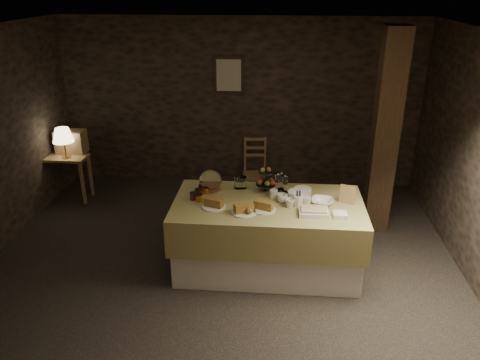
# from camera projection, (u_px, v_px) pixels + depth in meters

# --- Properties ---
(ground_plane) EXTENTS (5.50, 5.00, 0.01)m
(ground_plane) POSITION_uv_depth(u_px,v_px,m) (221.00, 266.00, 5.44)
(ground_plane) COLOR black
(ground_plane) RESTS_ON ground
(room_shell) EXTENTS (5.52, 5.02, 2.60)m
(room_shell) POSITION_uv_depth(u_px,v_px,m) (218.00, 138.00, 4.83)
(room_shell) COLOR black
(room_shell) RESTS_ON ground
(buffet_table) EXTENTS (2.08, 1.11, 0.82)m
(buffet_table) POSITION_uv_depth(u_px,v_px,m) (268.00, 230.00, 5.25)
(buffet_table) COLOR silver
(buffet_table) RESTS_ON ground_plane
(console_table) EXTENTS (0.64, 0.36, 0.68)m
(console_table) POSITION_uv_depth(u_px,v_px,m) (66.00, 165.00, 6.90)
(console_table) COLOR olive
(console_table) RESTS_ON ground_plane
(table_lamp) EXTENTS (0.30, 0.30, 0.45)m
(table_lamp) POSITION_uv_depth(u_px,v_px,m) (63.00, 135.00, 6.67)
(table_lamp) COLOR tan
(table_lamp) RESTS_ON console_table
(wine_rack) EXTENTS (0.42, 0.26, 0.34)m
(wine_rack) POSITION_uv_depth(u_px,v_px,m) (71.00, 142.00, 6.95)
(wine_rack) COLOR olive
(wine_rack) RESTS_ON console_table
(chair) EXTENTS (0.40, 0.38, 0.62)m
(chair) POSITION_uv_depth(u_px,v_px,m) (255.00, 166.00, 7.42)
(chair) COLOR olive
(chair) RESTS_ON ground_plane
(timber_column) EXTENTS (0.30, 0.30, 2.60)m
(timber_column) POSITION_uv_depth(u_px,v_px,m) (385.00, 135.00, 5.80)
(timber_column) COLOR black
(timber_column) RESTS_ON ground_plane
(framed_picture) EXTENTS (0.45, 0.04, 0.55)m
(framed_picture) POSITION_uv_depth(u_px,v_px,m) (229.00, 75.00, 7.02)
(framed_picture) COLOR #2E2417
(framed_picture) RESTS_ON room_shell
(plate_stack_a) EXTENTS (0.19, 0.19, 0.10)m
(plate_stack_a) POSITION_uv_depth(u_px,v_px,m) (296.00, 196.00, 5.16)
(plate_stack_a) COLOR white
(plate_stack_a) RESTS_ON buffet_table
(plate_stack_b) EXTENTS (0.20, 0.20, 0.08)m
(plate_stack_b) POSITION_uv_depth(u_px,v_px,m) (302.00, 192.00, 5.27)
(plate_stack_b) COLOR white
(plate_stack_b) RESTS_ON buffet_table
(cutlery_holder) EXTENTS (0.10, 0.10, 0.12)m
(cutlery_holder) POSITION_uv_depth(u_px,v_px,m) (298.00, 201.00, 5.01)
(cutlery_holder) COLOR white
(cutlery_holder) RESTS_ON buffet_table
(cup_a) EXTENTS (0.15, 0.15, 0.09)m
(cup_a) POSITION_uv_depth(u_px,v_px,m) (282.00, 198.00, 5.11)
(cup_a) COLOR white
(cup_a) RESTS_ON buffet_table
(cup_b) EXTENTS (0.13, 0.13, 0.10)m
(cup_b) POSITION_uv_depth(u_px,v_px,m) (290.00, 203.00, 4.99)
(cup_b) COLOR white
(cup_b) RESTS_ON buffet_table
(mug_c) EXTENTS (0.09, 0.09, 0.09)m
(mug_c) POSITION_uv_depth(u_px,v_px,m) (274.00, 194.00, 5.21)
(mug_c) COLOR white
(mug_c) RESTS_ON buffet_table
(mug_d) EXTENTS (0.08, 0.08, 0.09)m
(mug_d) POSITION_uv_depth(u_px,v_px,m) (307.00, 201.00, 5.04)
(mug_d) COLOR white
(mug_d) RESTS_ON buffet_table
(bowl) EXTENTS (0.27, 0.27, 0.06)m
(bowl) POSITION_uv_depth(u_px,v_px,m) (322.00, 202.00, 5.07)
(bowl) COLOR white
(bowl) RESTS_ON buffet_table
(cake_dome) EXTENTS (0.26, 0.26, 0.26)m
(cake_dome) POSITION_uv_depth(u_px,v_px,m) (210.00, 182.00, 5.37)
(cake_dome) COLOR olive
(cake_dome) RESTS_ON buffet_table
(fruit_stand) EXTENTS (0.23, 0.23, 0.32)m
(fruit_stand) POSITION_uv_depth(u_px,v_px,m) (266.00, 181.00, 5.34)
(fruit_stand) COLOR black
(fruit_stand) RESTS_ON buffet_table
(bread_platter_left) EXTENTS (0.26, 0.26, 0.11)m
(bread_platter_left) POSITION_uv_depth(u_px,v_px,m) (214.00, 204.00, 5.00)
(bread_platter_left) COLOR white
(bread_platter_left) RESTS_ON buffet_table
(bread_platter_center) EXTENTS (0.26, 0.26, 0.11)m
(bread_platter_center) POSITION_uv_depth(u_px,v_px,m) (244.00, 210.00, 4.87)
(bread_platter_center) COLOR white
(bread_platter_center) RESTS_ON buffet_table
(bread_platter_right) EXTENTS (0.26, 0.26, 0.11)m
(bread_platter_right) POSITION_uv_depth(u_px,v_px,m) (264.00, 207.00, 4.93)
(bread_platter_right) COLOR white
(bread_platter_right) RESTS_ON buffet_table
(jam_jars) EXTENTS (0.18, 0.32, 0.07)m
(jam_jars) POSITION_uv_depth(u_px,v_px,m) (200.00, 193.00, 5.25)
(jam_jars) COLOR #4D101D
(jam_jars) RESTS_ON buffet_table
(tart_dish) EXTENTS (0.30, 0.22, 0.07)m
(tart_dish) POSITION_uv_depth(u_px,v_px,m) (314.00, 211.00, 4.85)
(tart_dish) COLOR white
(tart_dish) RESTS_ON buffet_table
(square_dish) EXTENTS (0.14, 0.14, 0.04)m
(square_dish) POSITION_uv_depth(u_px,v_px,m) (340.00, 215.00, 4.80)
(square_dish) COLOR white
(square_dish) RESTS_ON buffet_table
(menu_frame) EXTENTS (0.18, 0.13, 0.22)m
(menu_frame) POSITION_uv_depth(u_px,v_px,m) (347.00, 195.00, 5.08)
(menu_frame) COLOR olive
(menu_frame) RESTS_ON buffet_table
(storage_jar_a) EXTENTS (0.10, 0.10, 0.16)m
(storage_jar_a) POSITION_uv_depth(u_px,v_px,m) (238.00, 182.00, 5.44)
(storage_jar_a) COLOR white
(storage_jar_a) RESTS_ON buffet_table
(storage_jar_b) EXTENTS (0.09, 0.09, 0.14)m
(storage_jar_b) POSITION_uv_depth(u_px,v_px,m) (243.00, 182.00, 5.45)
(storage_jar_b) COLOR white
(storage_jar_b) RESTS_ON buffet_table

